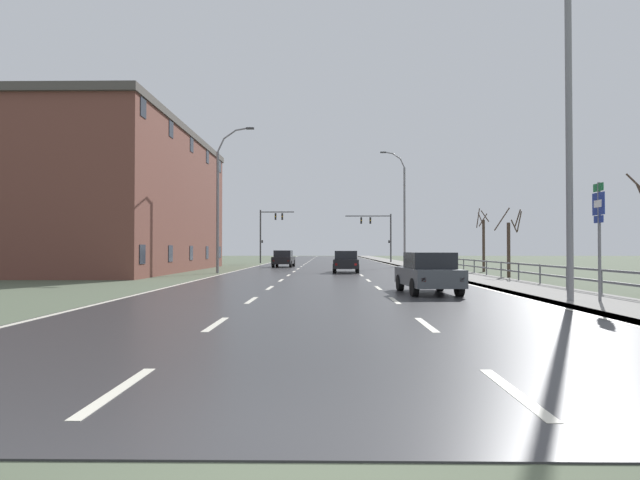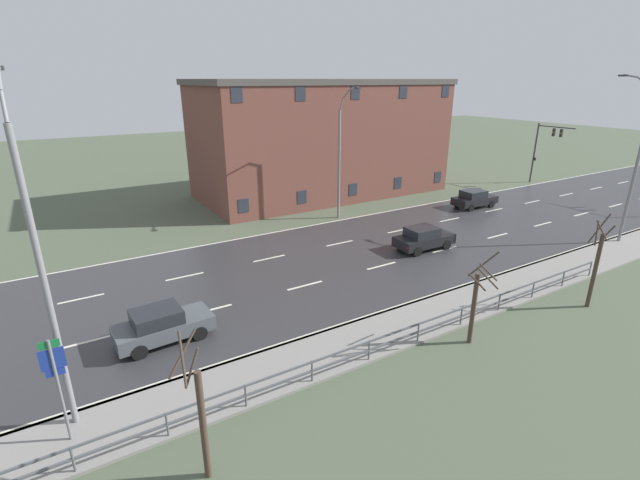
{
  "view_description": "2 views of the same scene",
  "coord_description": "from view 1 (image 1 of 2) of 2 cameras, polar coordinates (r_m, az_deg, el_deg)",
  "views": [
    {
      "loc": [
        0.15,
        -4.14,
        1.69
      ],
      "look_at": [
        -0.62,
        50.35,
        2.65
      ],
      "focal_mm": 29.17,
      "sensor_mm": 36.0,
      "label": 1
    },
    {
      "loc": [
        22.0,
        12.69,
        10.83
      ],
      "look_at": [
        0.0,
        25.99,
        1.55
      ],
      "focal_mm": 25.06,
      "sensor_mm": 36.0,
      "label": 2
    }
  ],
  "objects": [
    {
      "name": "highway_sign",
      "position": [
        17.88,
        28.28,
        1.33
      ],
      "size": [
        0.09,
        0.68,
        3.72
      ],
      "color": "slate",
      "rests_on": "ground"
    },
    {
      "name": "bare_tree_far",
      "position": [
        40.51,
        17.48,
        -0.22
      ],
      "size": [
        0.95,
        1.01,
        4.79
      ],
      "color": "#423328",
      "rests_on": "ground"
    },
    {
      "name": "street_lamp_left_bank",
      "position": [
        37.42,
        -10.89,
        4.15
      ],
      "size": [
        2.67,
        0.24,
        10.34
      ],
      "color": "slate",
      "rests_on": "ground"
    },
    {
      "name": "bare_tree_mid",
      "position": [
        32.97,
        20.06,
        -0.49
      ],
      "size": [
        1.49,
        1.53,
        4.24
      ],
      "color": "#423328",
      "rests_on": "ground"
    },
    {
      "name": "sidewalk_right",
      "position": [
        64.69,
        8.17,
        -2.44
      ],
      "size": [
        3.0,
        120.0,
        0.12
      ],
      "color": "gray",
      "rests_on": "ground"
    },
    {
      "name": "road_asphalt_strip",
      "position": [
        64.16,
        0.68,
        -2.51
      ],
      "size": [
        14.0,
        120.0,
        0.03
      ],
      "color": "#303033",
      "rests_on": "ground"
    },
    {
      "name": "traffic_signal_right",
      "position": [
        63.8,
        6.51,
        1.21
      ],
      "size": [
        5.63,
        0.36,
        5.99
      ],
      "color": "#38383A",
      "rests_on": "ground"
    },
    {
      "name": "car_near_left",
      "position": [
        20.12,
        11.78,
        -3.52
      ],
      "size": [
        2.02,
        4.2,
        1.57
      ],
      "rotation": [
        0.0,
        0.0,
        0.06
      ],
      "color": "#474C51",
      "rests_on": "ground"
    },
    {
      "name": "street_lamp_midground",
      "position": [
        50.8,
        9.1,
        3.27
      ],
      "size": [
        2.42,
        0.24,
        11.16
      ],
      "color": "slate",
      "rests_on": "ground"
    },
    {
      "name": "brick_building",
      "position": [
        43.1,
        -20.98,
        4.04
      ],
      "size": [
        11.11,
        24.02,
        10.85
      ],
      "color": "brown",
      "rests_on": "ground"
    },
    {
      "name": "traffic_signal_left",
      "position": [
        62.75,
        -5.7,
        1.4
      ],
      "size": [
        4.13,
        0.36,
        6.41
      ],
      "color": "#38383A",
      "rests_on": "ground"
    },
    {
      "name": "car_far_left",
      "position": [
        37.38,
        2.86,
        -2.37
      ],
      "size": [
        1.95,
        4.16,
        1.57
      ],
      "rotation": [
        0.0,
        0.0,
        -0.03
      ],
      "color": "black",
      "rests_on": "ground"
    },
    {
      "name": "car_near_right",
      "position": [
        48.77,
        -4.02,
        -2.05
      ],
      "size": [
        1.98,
        4.17,
        1.57
      ],
      "rotation": [
        0.0,
        0.0,
        -0.04
      ],
      "color": "black",
      "rests_on": "ground"
    },
    {
      "name": "ground_plane",
      "position": [
        52.17,
        0.65,
        -2.93
      ],
      "size": [
        160.0,
        160.0,
        0.12
      ],
      "color": "#4C5642"
    },
    {
      "name": "street_lamp_foreground",
      "position": [
        18.05,
        25.27,
        11.34
      ],
      "size": [
        2.28,
        0.24,
        11.23
      ],
      "color": "slate",
      "rests_on": "ground"
    },
    {
      "name": "guardrail",
      "position": [
        28.22,
        20.95,
        -2.94
      ],
      "size": [
        0.07,
        31.89,
        1.0
      ],
      "color": "#515459",
      "rests_on": "ground"
    }
  ]
}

